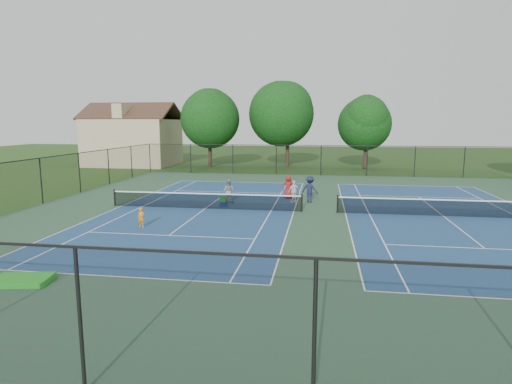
# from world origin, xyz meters

# --- Properties ---
(ground) EXTENTS (140.00, 140.00, 0.00)m
(ground) POSITION_xyz_m (0.00, 0.00, 0.00)
(ground) COLOR #234716
(ground) RESTS_ON ground
(court_pad) EXTENTS (36.00, 36.00, 0.01)m
(court_pad) POSITION_xyz_m (0.00, 0.00, 0.00)
(court_pad) COLOR #2C4F37
(court_pad) RESTS_ON ground
(tennis_court_left) EXTENTS (12.00, 23.83, 1.07)m
(tennis_court_left) POSITION_xyz_m (-7.00, 0.00, 0.10)
(tennis_court_left) COLOR navy
(tennis_court_left) RESTS_ON ground
(tennis_court_right) EXTENTS (12.00, 23.83, 1.07)m
(tennis_court_right) POSITION_xyz_m (7.00, 0.00, 0.10)
(tennis_court_right) COLOR navy
(tennis_court_right) RESTS_ON ground
(perimeter_fence) EXTENTS (36.08, 36.08, 3.02)m
(perimeter_fence) POSITION_xyz_m (0.00, 0.00, 1.60)
(perimeter_fence) COLOR black
(perimeter_fence) RESTS_ON ground
(tree_back_a) EXTENTS (6.80, 6.80, 9.15)m
(tree_back_a) POSITION_xyz_m (-13.00, 24.00, 6.04)
(tree_back_a) COLOR #2D2116
(tree_back_a) RESTS_ON ground
(tree_back_b) EXTENTS (7.60, 7.60, 10.03)m
(tree_back_b) POSITION_xyz_m (-4.00, 26.00, 6.60)
(tree_back_b) COLOR #2D2116
(tree_back_b) RESTS_ON ground
(tree_back_c) EXTENTS (6.00, 6.00, 8.40)m
(tree_back_c) POSITION_xyz_m (5.00, 25.00, 5.48)
(tree_back_c) COLOR #2D2116
(tree_back_c) RESTS_ON ground
(clapboard_house) EXTENTS (10.80, 8.10, 7.65)m
(clapboard_house) POSITION_xyz_m (-23.00, 25.00, 3.09)
(clapboard_house) COLOR tan
(clapboard_house) RESTS_ON ground
(child_player) EXTENTS (0.42, 0.32, 1.03)m
(child_player) POSITION_xyz_m (-8.94, -5.08, 0.51)
(child_player) COLOR orange
(child_player) RESTS_ON ground
(instructor) EXTENTS (0.86, 0.74, 1.55)m
(instructor) POSITION_xyz_m (-6.00, 2.28, 0.78)
(instructor) COLOR gray
(instructor) RESTS_ON ground
(bystander_a) EXTENTS (0.91, 0.79, 1.48)m
(bystander_a) POSITION_xyz_m (-1.71, 3.01, 0.74)
(bystander_a) COLOR white
(bystander_a) RESTS_ON ground
(bystander_b) EXTENTS (1.30, 1.03, 1.77)m
(bystander_b) POSITION_xyz_m (-0.67, 3.14, 0.89)
(bystander_b) COLOR #1A1C3A
(bystander_b) RESTS_ON ground
(bystander_c) EXTENTS (0.91, 0.70, 1.66)m
(bystander_c) POSITION_xyz_m (-2.19, 4.32, 0.83)
(bystander_c) COLOR maroon
(bystander_c) RESTS_ON ground
(ball_crate) EXTENTS (0.39, 0.32, 0.31)m
(ball_crate) POSITION_xyz_m (-6.06, 0.86, 0.15)
(ball_crate) COLOR navy
(ball_crate) RESTS_ON ground
(ball_hopper) EXTENTS (0.35, 0.29, 0.41)m
(ball_hopper) POSITION_xyz_m (-6.06, 0.86, 0.51)
(ball_hopper) COLOR green
(ball_hopper) RESTS_ON ball_crate
(green_tarp) EXTENTS (1.97, 1.38, 0.19)m
(green_tarp) POSITION_xyz_m (-9.72, -12.90, 0.10)
(green_tarp) COLOR green
(green_tarp) RESTS_ON ground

